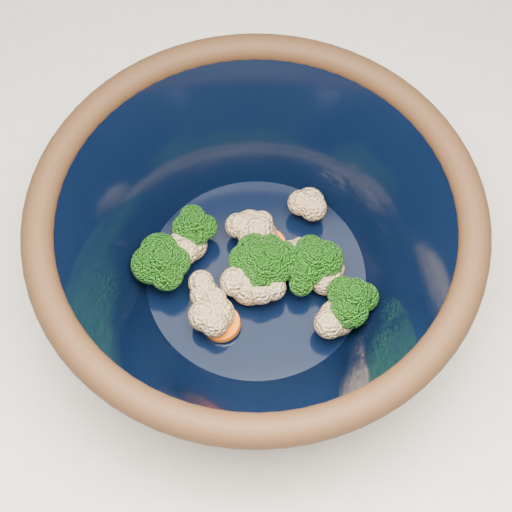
{
  "coord_description": "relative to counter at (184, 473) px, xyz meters",
  "views": [
    {
      "loc": [
        0.08,
        -0.19,
        1.5
      ],
      "look_at": [
        0.11,
        0.08,
        0.97
      ],
      "focal_mm": 50.0,
      "sensor_mm": 36.0,
      "label": 1
    }
  ],
  "objects": [
    {
      "name": "vegetable_pile",
      "position": [
        0.12,
        0.07,
        0.51
      ],
      "size": [
        0.2,
        0.14,
        0.05
      ],
      "color": "#608442",
      "rests_on": "mixing_bowl"
    },
    {
      "name": "mixing_bowl",
      "position": [
        0.11,
        0.08,
        0.53
      ],
      "size": [
        0.43,
        0.43,
        0.15
      ],
      "rotation": [
        0.0,
        0.0,
        -0.35
      ],
      "color": "black",
      "rests_on": "counter"
    },
    {
      "name": "counter",
      "position": [
        0.0,
        0.0,
        0.0
      ],
      "size": [
        1.2,
        1.2,
        0.9
      ],
      "primitive_type": "cube",
      "color": "beige",
      "rests_on": "ground"
    }
  ]
}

